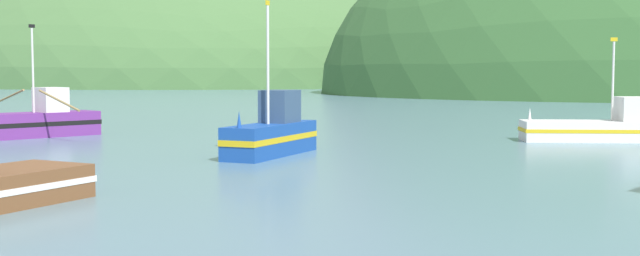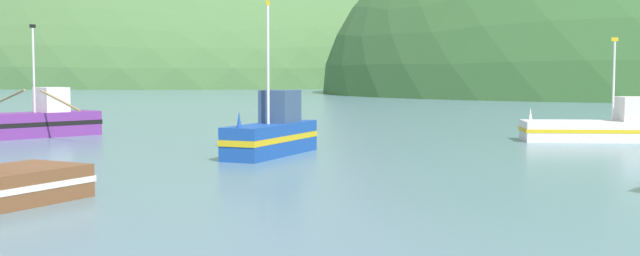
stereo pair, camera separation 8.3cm
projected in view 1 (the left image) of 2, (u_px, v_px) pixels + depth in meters
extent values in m
ellipsoid|color=#47703D|center=(178.00, 85.00, 231.14)|extent=(159.58, 127.66, 71.22)
cube|color=#19479E|center=(271.00, 140.00, 34.77)|extent=(3.35, 6.62, 1.42)
cube|color=gold|center=(271.00, 138.00, 34.76)|extent=(3.38, 6.69, 0.26)
cone|color=#19479E|center=(239.00, 119.00, 31.98)|extent=(0.25, 0.25, 0.70)
cube|color=#334C6B|center=(280.00, 106.00, 35.51)|extent=(1.76, 2.08, 1.47)
cylinder|color=silver|center=(268.00, 65.00, 34.28)|extent=(0.12, 0.12, 5.18)
cube|color=gold|center=(268.00, 3.00, 34.09)|extent=(0.13, 0.35, 0.20)
cube|color=white|center=(610.00, 131.00, 41.95)|extent=(9.32, 2.80, 1.10)
cube|color=gold|center=(610.00, 130.00, 41.95)|extent=(9.41, 2.83, 0.20)
cone|color=white|center=(530.00, 114.00, 42.19)|extent=(0.21, 0.21, 0.70)
cylinder|color=silver|center=(613.00, 81.00, 41.75)|extent=(0.12, 0.12, 4.24)
cube|color=gold|center=(614.00, 39.00, 41.60)|extent=(0.36, 0.05, 0.20)
cube|color=#6B2D84|center=(32.00, 125.00, 44.55)|extent=(6.27, 7.17, 1.41)
cube|color=black|center=(32.00, 124.00, 44.55)|extent=(6.33, 7.24, 0.25)
cube|color=silver|center=(51.00, 100.00, 45.25)|extent=(2.33, 2.26, 1.43)
cylinder|color=silver|center=(33.00, 70.00, 44.41)|extent=(0.12, 0.12, 4.79)
cube|color=black|center=(32.00, 26.00, 44.24)|extent=(0.25, 0.30, 0.20)
cylinder|color=#997F4C|center=(59.00, 100.00, 42.12)|extent=(3.63, 2.89, 1.09)
cylinder|color=#997F4C|center=(7.00, 97.00, 46.77)|extent=(3.63, 2.89, 1.09)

